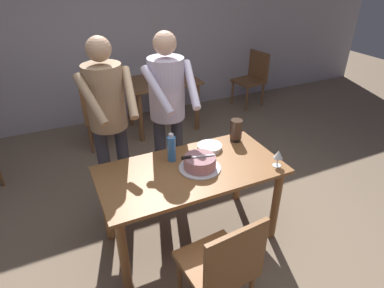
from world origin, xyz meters
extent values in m
plane|color=#7A6651|center=(0.00, 0.00, 0.00)|extent=(14.00, 14.00, 0.00)
cube|color=#ADA8B2|center=(0.00, 2.92, 1.35)|extent=(10.00, 0.12, 2.70)
cube|color=brown|center=(0.00, 0.00, 0.73)|extent=(1.49, 0.75, 0.03)
cylinder|color=brown|center=(-0.67, -0.30, 0.36)|extent=(0.07, 0.07, 0.72)
cylinder|color=brown|center=(0.67, -0.30, 0.36)|extent=(0.07, 0.07, 0.72)
cylinder|color=brown|center=(-0.67, 0.30, 0.36)|extent=(0.07, 0.07, 0.72)
cylinder|color=brown|center=(0.67, 0.30, 0.36)|extent=(0.07, 0.07, 0.72)
cylinder|color=silver|center=(0.07, -0.03, 0.76)|extent=(0.34, 0.34, 0.01)
cylinder|color=#D18C93|center=(0.07, -0.03, 0.81)|extent=(0.26, 0.26, 0.09)
cylinder|color=#926267|center=(0.07, -0.03, 0.86)|extent=(0.25, 0.25, 0.01)
cube|color=silver|center=(0.09, -0.03, 0.87)|extent=(0.20, 0.06, 0.00)
cube|color=black|center=(-0.04, 0.00, 0.87)|extent=(0.08, 0.04, 0.02)
cylinder|color=white|center=(0.28, 0.21, 0.76)|extent=(0.22, 0.22, 0.01)
cylinder|color=white|center=(0.28, 0.21, 0.77)|extent=(0.22, 0.22, 0.01)
cylinder|color=white|center=(0.28, 0.21, 0.78)|extent=(0.22, 0.22, 0.01)
cylinder|color=white|center=(0.28, 0.21, 0.79)|extent=(0.22, 0.22, 0.01)
cylinder|color=silver|center=(0.66, -0.26, 0.75)|extent=(0.07, 0.07, 0.00)
cylinder|color=silver|center=(0.66, -0.26, 0.79)|extent=(0.01, 0.01, 0.07)
cone|color=silver|center=(0.66, -0.26, 0.86)|extent=(0.08, 0.08, 0.07)
cylinder|color=#387AC6|center=(-0.09, 0.19, 0.86)|extent=(0.07, 0.07, 0.22)
cylinder|color=silver|center=(-0.09, 0.19, 0.98)|extent=(0.04, 0.04, 0.03)
cylinder|color=black|center=(0.57, 0.25, 0.77)|extent=(0.10, 0.10, 0.03)
cylinder|color=#3F2D23|center=(0.57, 0.25, 0.87)|extent=(0.11, 0.11, 0.18)
cylinder|color=#2D2D38|center=(0.13, 0.60, 0.47)|extent=(0.11, 0.11, 0.95)
cylinder|color=#2D2D38|center=(-0.05, 0.59, 0.47)|extent=(0.11, 0.11, 0.95)
cylinder|color=#B7ADC6|center=(0.04, 0.60, 1.23)|extent=(0.32, 0.32, 0.55)
sphere|color=tan|center=(0.04, 0.60, 1.62)|extent=(0.20, 0.20, 0.20)
cylinder|color=#B7ADC6|center=(0.20, 0.42, 1.30)|extent=(0.15, 0.42, 0.34)
cylinder|color=#B7ADC6|center=(-0.11, 0.41, 1.30)|extent=(0.16, 0.42, 0.34)
cylinder|color=#2D2D38|center=(-0.41, 0.63, 0.47)|extent=(0.11, 0.11, 0.95)
cylinder|color=#2D2D38|center=(-0.59, 0.62, 0.47)|extent=(0.11, 0.11, 0.95)
cylinder|color=#997A5B|center=(-0.50, 0.63, 1.23)|extent=(0.32, 0.32, 0.55)
sphere|color=tan|center=(-0.50, 0.63, 1.62)|extent=(0.20, 0.20, 0.20)
cylinder|color=#997A5B|center=(-0.33, 0.46, 1.30)|extent=(0.13, 0.42, 0.34)
cylinder|color=#997A5B|center=(-0.64, 0.43, 1.30)|extent=(0.18, 0.42, 0.34)
cube|color=brown|center=(-0.13, -0.68, 0.43)|extent=(0.48, 0.48, 0.04)
cylinder|color=brown|center=(-0.33, -0.51, 0.21)|extent=(0.04, 0.04, 0.41)
cylinder|color=brown|center=(0.03, -0.48, 0.21)|extent=(0.04, 0.04, 0.41)
cube|color=brown|center=(-0.11, -0.88, 0.68)|extent=(0.44, 0.07, 0.45)
cube|color=brown|center=(0.57, 2.22, 0.72)|extent=(1.00, 0.70, 0.03)
cylinder|color=brown|center=(0.14, 1.94, 0.35)|extent=(0.07, 0.07, 0.71)
cylinder|color=brown|center=(0.99, 1.94, 0.35)|extent=(0.07, 0.07, 0.71)
cylinder|color=brown|center=(0.14, 2.49, 0.35)|extent=(0.07, 0.07, 0.71)
cylinder|color=brown|center=(0.99, 2.49, 0.35)|extent=(0.07, 0.07, 0.71)
cube|color=brown|center=(-0.34, 2.05, 0.43)|extent=(0.50, 0.50, 0.04)
cylinder|color=brown|center=(-0.50, 2.25, 0.21)|extent=(0.04, 0.04, 0.41)
cylinder|color=brown|center=(-0.14, 2.20, 0.21)|extent=(0.04, 0.04, 0.41)
cylinder|color=brown|center=(-0.55, 1.89, 0.21)|extent=(0.04, 0.04, 0.41)
cylinder|color=brown|center=(-0.19, 1.84, 0.21)|extent=(0.04, 0.04, 0.41)
cube|color=brown|center=(-0.37, 1.84, 0.68)|extent=(0.44, 0.09, 0.45)
cube|color=brown|center=(2.19, 2.41, 0.43)|extent=(0.50, 0.50, 0.04)
cylinder|color=brown|center=(2.04, 2.20, 0.21)|extent=(0.04, 0.04, 0.41)
cylinder|color=brown|center=(1.98, 2.56, 0.21)|extent=(0.04, 0.04, 0.41)
cylinder|color=brown|center=(2.40, 2.26, 0.21)|extent=(0.04, 0.04, 0.41)
cylinder|color=brown|center=(2.34, 2.62, 0.21)|extent=(0.04, 0.04, 0.41)
cube|color=brown|center=(2.39, 2.44, 0.68)|extent=(0.10, 0.44, 0.45)
camera|label=1|loc=(-0.91, -1.98, 2.22)|focal=30.36mm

